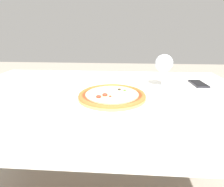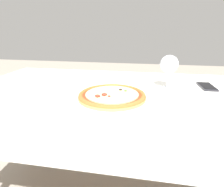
{
  "view_description": "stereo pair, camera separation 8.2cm",
  "coord_description": "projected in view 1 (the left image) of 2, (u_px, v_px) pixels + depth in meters",
  "views": [
    {
      "loc": [
        0.12,
        -0.84,
        1.06
      ],
      "look_at": [
        0.06,
        -0.07,
        0.78
      ],
      "focal_mm": 30.0,
      "sensor_mm": 36.0,
      "label": 1
    },
    {
      "loc": [
        0.2,
        -0.83,
        1.06
      ],
      "look_at": [
        0.06,
        -0.07,
        0.78
      ],
      "focal_mm": 30.0,
      "sensor_mm": 36.0,
      "label": 2
    }
  ],
  "objects": [
    {
      "name": "pizza_plate",
      "position": [
        112.0,
        96.0,
        0.83
      ],
      "size": [
        0.34,
        0.34,
        0.04
      ],
      "color": "white",
      "rests_on": "dining_table"
    },
    {
      "name": "wine_glass_far_left",
      "position": [
        164.0,
        64.0,
        0.97
      ],
      "size": [
        0.09,
        0.09,
        0.18
      ],
      "color": "silver",
      "rests_on": "dining_table"
    },
    {
      "name": "dining_table",
      "position": [
        100.0,
        110.0,
        0.93
      ],
      "size": [
        1.48,
        1.01,
        0.75
      ],
      "color": "brown",
      "rests_on": "ground_plane"
    },
    {
      "name": "cell_phone",
      "position": [
        198.0,
        84.0,
        1.06
      ],
      "size": [
        0.08,
        0.15,
        0.01
      ],
      "color": "#232328",
      "rests_on": "dining_table"
    },
    {
      "name": "napkin_folded",
      "position": [
        171.0,
        97.0,
        0.86
      ],
      "size": [
        0.17,
        0.15,
        0.01
      ],
      "color": "silver",
      "rests_on": "dining_table"
    }
  ]
}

